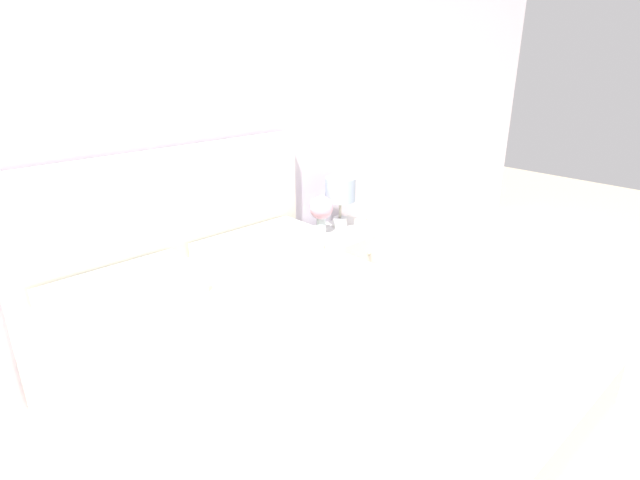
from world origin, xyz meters
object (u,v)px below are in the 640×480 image
(bed, at_px, (287,376))
(table_lamp, at_px, (340,192))
(alarm_clock, at_px, (361,223))
(flower_vase, at_px, (322,210))
(nightstand, at_px, (346,264))
(teacup, at_px, (352,231))

(bed, xyz_separation_m, table_lamp, (1.21, 0.84, 0.48))
(alarm_clock, bearing_deg, flower_vase, 162.54)
(flower_vase, bearing_deg, nightstand, -21.58)
(bed, relative_size, table_lamp, 6.02)
(table_lamp, xyz_separation_m, alarm_clock, (0.10, -0.11, -0.22))
(bed, height_order, teacup, bed)
(table_lamp, relative_size, alarm_clock, 4.55)
(flower_vase, relative_size, alarm_clock, 3.40)
(nightstand, distance_m, teacup, 0.30)
(bed, height_order, nightstand, bed)
(flower_vase, relative_size, teacup, 2.65)
(flower_vase, xyz_separation_m, alarm_clock, (0.30, -0.09, -0.14))
(bed, xyz_separation_m, nightstand, (1.18, 0.75, -0.04))
(bed, distance_m, alarm_clock, 1.52)
(table_lamp, bearing_deg, flower_vase, -175.73)
(teacup, distance_m, alarm_clock, 0.18)
(nightstand, xyz_separation_m, flower_vase, (-0.17, 0.07, 0.43))
(teacup, relative_size, alarm_clock, 1.29)
(teacup, bearing_deg, alarm_clock, 23.09)
(nightstand, height_order, teacup, teacup)
(alarm_clock, bearing_deg, table_lamp, 133.26)
(table_lamp, distance_m, teacup, 0.30)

